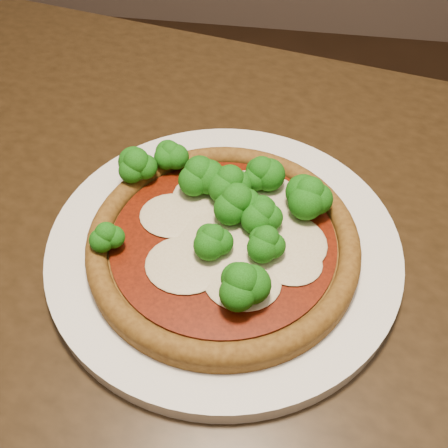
# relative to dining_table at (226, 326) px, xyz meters

# --- Properties ---
(dining_table) EXTENTS (1.30, 1.06, 0.75)m
(dining_table) POSITION_rel_dining_table_xyz_m (0.00, 0.00, 0.00)
(dining_table) COLOR black
(dining_table) RESTS_ON floor
(plate) EXTENTS (0.34, 0.34, 0.02)m
(plate) POSITION_rel_dining_table_xyz_m (-0.01, 0.03, 0.11)
(plate) COLOR silver
(plate) RESTS_ON dining_table
(pizza) EXTENTS (0.26, 0.26, 0.06)m
(pizza) POSITION_rel_dining_table_xyz_m (-0.01, 0.03, 0.14)
(pizza) COLOR brown
(pizza) RESTS_ON plate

